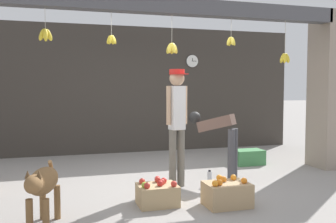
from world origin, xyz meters
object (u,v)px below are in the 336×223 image
Objects in this scene: fruit_crate_apples at (157,194)px; dog at (43,184)px; worker_stooping at (219,135)px; water_bottle at (210,178)px; fruit_crate_oranges at (227,194)px; wall_clock at (192,61)px; produce_box_green at (248,157)px; shopkeeper at (177,117)px.

dog is at bearing -162.52° from fruit_crate_apples.
worker_stooping is 4.56× the size of water_bottle.
fruit_crate_apples is at bearing -145.49° from water_bottle.
worker_stooping is 1.48m from fruit_crate_oranges.
fruit_crate_apples is at bearing -115.88° from wall_clock.
produce_box_green is (1.00, 0.88, -0.57)m from worker_stooping.
shopkeeper is 3.18× the size of fruit_crate_oranges.
worker_stooping is 3.18m from wall_clock.
worker_stooping is 1.97× the size of fruit_crate_oranges.
water_bottle is 3.81m from wall_clock.
wall_clock is (-0.44, 1.94, 1.94)m from produce_box_green.
fruit_crate_oranges is at bearing -124.28° from produce_box_green.
wall_clock is (0.56, 2.81, 1.37)m from worker_stooping.
fruit_crate_oranges is at bearing 94.79° from shopkeeper.
shopkeeper is 3.51m from wall_clock.
shopkeeper is 1.28m from fruit_crate_apples.
shopkeeper is at bearing 153.42° from worker_stooping.
shopkeeper reaches higher than worker_stooping.
shopkeeper is at bearing 56.73° from fruit_crate_apples.
worker_stooping reaches higher than water_bottle.
fruit_crate_oranges is (2.16, 0.15, -0.32)m from dog.
fruit_crate_apples is (-0.50, -0.76, -0.90)m from shopkeeper.
produce_box_green is (2.30, 1.89, -0.00)m from fruit_crate_apples.
dog is 3.01m from worker_stooping.
wall_clock is (1.86, 3.83, 1.94)m from fruit_crate_apples.
fruit_crate_oranges is 2.32× the size of water_bottle.
worker_stooping is at bearing 47.83° from water_bottle.
worker_stooping is at bearing 69.91° from fruit_crate_oranges.
worker_stooping is 3.57× the size of wall_clock.
worker_stooping is 2.20× the size of fruit_crate_apples.
dog is 1.96× the size of fruit_crate_apples.
dog is 0.89× the size of worker_stooping.
shopkeeper is at bearing 107.13° from fruit_crate_oranges.
dog is 2.26m from shopkeeper.
wall_clock is (3.20, 4.25, 1.61)m from dog.
fruit_crate_oranges is (0.32, -1.04, -0.88)m from shopkeeper.
fruit_crate_apples is 1.62× the size of wall_clock.
worker_stooping reaches higher than produce_box_green.
produce_box_green is 2.37× the size of water_bottle.
worker_stooping is at bearing 130.90° from dog.
wall_clock is at bearing 74.60° from water_bottle.
shopkeeper is 1.05m from water_bottle.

